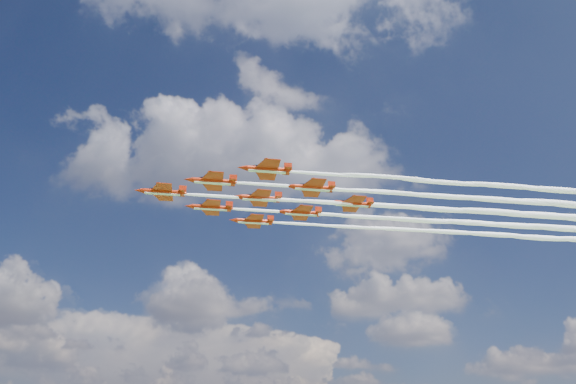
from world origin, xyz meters
The scene contains 9 objects.
jet_lead centered at (25.32, 9.37, 86.92)m, with size 112.64×27.27×2.85m.
jet_row2_port centered at (37.64, 4.31, 86.92)m, with size 112.64×27.27×2.85m.
jet_row2_starb centered at (34.72, 18.80, 86.92)m, with size 112.64×27.27×2.85m.
jet_row3_port centered at (49.95, -0.75, 86.92)m, with size 112.64×27.27×2.85m.
jet_row3_centre centered at (47.04, 13.74, 86.92)m, with size 112.64×27.27×2.85m.
jet_row3_starb centered at (44.12, 28.23, 86.92)m, with size 112.64×27.27×2.85m.
jet_row4_port centered at (59.36, 8.68, 86.92)m, with size 112.64×27.27×2.85m.
jet_row4_starb centered at (56.44, 23.17, 86.92)m, with size 112.64×27.27×2.85m.
jet_tail centered at (68.76, 18.11, 86.92)m, with size 112.64×27.27×2.85m.
Camera 1 is at (6.67, -115.39, 33.67)m, focal length 35.00 mm.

